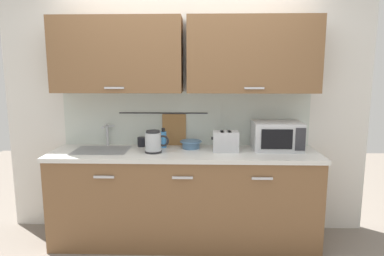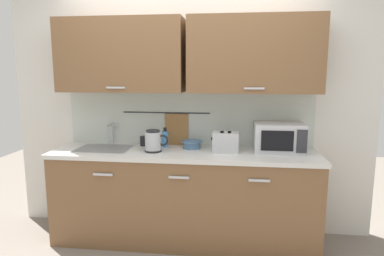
{
  "view_description": "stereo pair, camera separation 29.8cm",
  "coord_description": "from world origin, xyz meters",
  "px_view_note": "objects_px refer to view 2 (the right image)",
  "views": [
    {
      "loc": [
        0.17,
        -2.85,
        1.65
      ],
      "look_at": [
        0.07,
        0.33,
        1.12
      ],
      "focal_mm": 31.89,
      "sensor_mm": 36.0,
      "label": 1
    },
    {
      "loc": [
        0.46,
        -2.82,
        1.65
      ],
      "look_at": [
        0.07,
        0.33,
        1.12
      ],
      "focal_mm": 31.89,
      "sensor_mm": 36.0,
      "label": 2
    }
  ],
  "objects_px": {
    "dish_soap_bottle": "(165,138)",
    "mug_near_sink": "(144,141)",
    "microwave": "(279,137)",
    "mixing_bowl": "(192,144)",
    "electric_kettle": "(154,141)",
    "toaster": "(226,142)"
  },
  "relations": [
    {
      "from": "dish_soap_bottle",
      "to": "mug_near_sink",
      "type": "relative_size",
      "value": 1.63
    },
    {
      "from": "electric_kettle",
      "to": "toaster",
      "type": "height_order",
      "value": "electric_kettle"
    },
    {
      "from": "mug_near_sink",
      "to": "mixing_bowl",
      "type": "height_order",
      "value": "mug_near_sink"
    },
    {
      "from": "dish_soap_bottle",
      "to": "mug_near_sink",
      "type": "distance_m",
      "value": 0.23
    },
    {
      "from": "mug_near_sink",
      "to": "mixing_bowl",
      "type": "relative_size",
      "value": 0.56
    },
    {
      "from": "dish_soap_bottle",
      "to": "toaster",
      "type": "distance_m",
      "value": 0.62
    },
    {
      "from": "electric_kettle",
      "to": "dish_soap_bottle",
      "type": "distance_m",
      "value": 0.23
    },
    {
      "from": "dish_soap_bottle",
      "to": "mug_near_sink",
      "type": "xyz_separation_m",
      "value": [
        -0.22,
        0.03,
        -0.04
      ]
    },
    {
      "from": "microwave",
      "to": "mixing_bowl",
      "type": "distance_m",
      "value": 0.84
    },
    {
      "from": "electric_kettle",
      "to": "microwave",
      "type": "bearing_deg",
      "value": 7.8
    },
    {
      "from": "electric_kettle",
      "to": "mug_near_sink",
      "type": "xyz_separation_m",
      "value": [
        -0.16,
        0.25,
        -0.05
      ]
    },
    {
      "from": "mixing_bowl",
      "to": "electric_kettle",
      "type": "bearing_deg",
      "value": -151.48
    },
    {
      "from": "dish_soap_bottle",
      "to": "toaster",
      "type": "relative_size",
      "value": 0.77
    },
    {
      "from": "microwave",
      "to": "dish_soap_bottle",
      "type": "relative_size",
      "value": 2.35
    },
    {
      "from": "microwave",
      "to": "electric_kettle",
      "type": "xyz_separation_m",
      "value": [
        -1.17,
        -0.16,
        -0.03
      ]
    },
    {
      "from": "electric_kettle",
      "to": "mixing_bowl",
      "type": "xyz_separation_m",
      "value": [
        0.34,
        0.19,
        -0.06
      ]
    },
    {
      "from": "microwave",
      "to": "dish_soap_bottle",
      "type": "height_order",
      "value": "microwave"
    },
    {
      "from": "microwave",
      "to": "dish_soap_bottle",
      "type": "distance_m",
      "value": 1.11
    },
    {
      "from": "mixing_bowl",
      "to": "toaster",
      "type": "distance_m",
      "value": 0.35
    },
    {
      "from": "dish_soap_bottle",
      "to": "mug_near_sink",
      "type": "bearing_deg",
      "value": 171.16
    },
    {
      "from": "toaster",
      "to": "dish_soap_bottle",
      "type": "bearing_deg",
      "value": 166.81
    },
    {
      "from": "electric_kettle",
      "to": "mug_near_sink",
      "type": "height_order",
      "value": "electric_kettle"
    }
  ]
}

